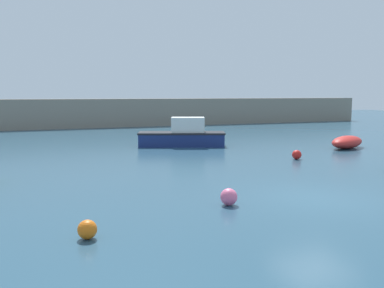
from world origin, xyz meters
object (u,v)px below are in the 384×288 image
(cabin_cruiser_white, at_px, (183,135))
(rowboat_blue_near, at_px, (347,142))
(mooring_buoy_pink, at_px, (229,197))
(mooring_buoy_orange, at_px, (87,229))
(mooring_buoy_red, at_px, (297,155))

(cabin_cruiser_white, relative_size, rowboat_blue_near, 1.70)
(mooring_buoy_pink, bearing_deg, mooring_buoy_orange, -161.38)
(cabin_cruiser_white, height_order, mooring_buoy_orange, cabin_cruiser_white)
(cabin_cruiser_white, relative_size, mooring_buoy_orange, 12.74)
(cabin_cruiser_white, distance_m, mooring_buoy_orange, 18.01)
(mooring_buoy_red, bearing_deg, cabin_cruiser_white, 114.60)
(mooring_buoy_red, xyz_separation_m, mooring_buoy_pink, (-7.40, -6.92, 0.02))
(cabin_cruiser_white, distance_m, rowboat_blue_near, 10.28)
(cabin_cruiser_white, bearing_deg, mooring_buoy_pink, 95.98)
(mooring_buoy_red, relative_size, mooring_buoy_orange, 1.06)
(cabin_cruiser_white, xyz_separation_m, mooring_buoy_red, (3.44, -7.51, -0.45))
(mooring_buoy_pink, xyz_separation_m, mooring_buoy_orange, (-4.44, -1.49, -0.03))
(mooring_buoy_red, bearing_deg, mooring_buoy_pink, -136.92)
(mooring_buoy_pink, relative_size, mooring_buoy_orange, 1.14)
(cabin_cruiser_white, distance_m, mooring_buoy_pink, 14.97)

